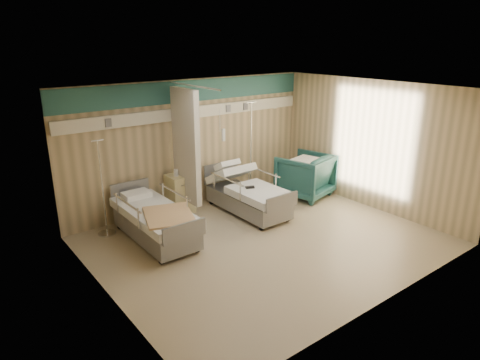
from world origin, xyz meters
The scene contains 13 objects.
ground centered at (0.00, 0.00, 0.00)m, with size 6.00×5.00×0.00m, color #9B8A6B.
room_walls centered at (-0.03, 0.25, 1.86)m, with size 6.04×5.04×2.82m.
bed_right centered at (0.60, 1.30, 0.32)m, with size 1.00×2.16×0.63m, color silver, non-canonical shape.
bed_left centered at (-1.60, 1.30, 0.32)m, with size 1.00×2.16×0.63m, color silver, non-canonical shape.
bedside_cabinet centered at (-0.55, 2.20, 0.42)m, with size 0.50×0.48×0.85m, color beige.
visitor_armchair centered at (2.32, 1.27, 0.51)m, with size 1.09×1.13×1.03m, color #1F4F4D.
waffle_blanket centered at (2.35, 1.28, 1.06)m, with size 0.62×0.55×0.07m, color white.
iv_stand_right centered at (1.36, 2.15, 0.46)m, with size 0.40×0.40×2.24m.
iv_stand_left centered at (-2.24, 2.12, 0.38)m, with size 0.33×0.33×1.87m.
call_remote centered at (0.51, 1.11, 0.65)m, with size 0.19×0.08×0.04m, color black.
tan_blanket centered at (-1.56, 0.84, 0.65)m, with size 0.81×1.02×0.04m, color tan.
toiletry_bag centered at (-0.43, 2.20, 0.92)m, with size 0.24×0.15×0.13m, color black.
white_cup centered at (-0.63, 2.18, 0.92)m, with size 0.10×0.10×0.14m, color white.
Camera 1 is at (-4.80, -5.44, 3.62)m, focal length 32.00 mm.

